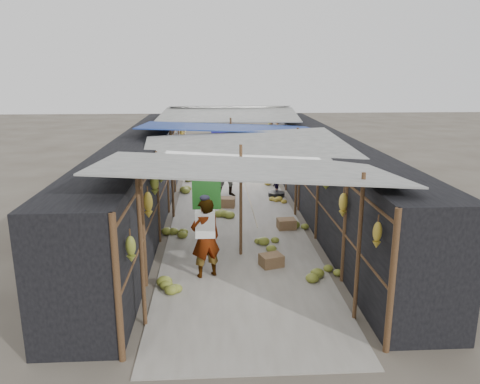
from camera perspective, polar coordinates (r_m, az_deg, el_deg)
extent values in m
plane|color=#6B6356|center=(8.34, 1.35, -15.50)|extent=(80.00, 80.00, 0.00)
cube|color=#9E998E|center=(14.33, -0.73, -2.31)|extent=(3.60, 16.00, 0.02)
cube|color=black|center=(14.18, -11.71, 1.96)|extent=(1.40, 15.00, 2.30)
cube|color=black|center=(14.41, 10.06, 2.24)|extent=(1.40, 15.00, 2.30)
cube|color=#8A6346|center=(10.37, 3.84, -8.36)|extent=(0.56, 0.50, 0.28)
cube|color=#8A6346|center=(12.75, 5.68, -3.92)|extent=(0.51, 0.42, 0.29)
cube|color=#8A6346|center=(14.68, -1.60, -1.29)|extent=(0.54, 0.46, 0.31)
cylinder|color=black|center=(15.96, 4.45, -0.31)|extent=(0.55, 0.55, 0.17)
imported|color=silver|center=(9.64, -4.23, -5.65)|extent=(0.73, 0.61, 1.70)
imported|color=#1E3599|center=(15.80, -1.46, 2.67)|extent=(0.91, 0.72, 1.82)
imported|color=#4C4642|center=(15.97, 4.38, 0.97)|extent=(0.34, 0.56, 0.85)
cylinder|color=brown|center=(7.84, -11.93, -7.31)|extent=(0.07, 0.07, 2.60)
cylinder|color=brown|center=(8.11, 14.27, -6.70)|extent=(0.07, 0.07, 2.60)
cylinder|color=brown|center=(10.61, 0.10, -1.16)|extent=(0.07, 0.07, 2.60)
cylinder|color=brown|center=(13.56, -8.28, 2.19)|extent=(0.07, 0.07, 2.60)
cylinder|color=brown|center=(13.71, 6.89, 2.38)|extent=(0.07, 0.07, 2.60)
cylinder|color=brown|center=(16.46, -1.13, 4.54)|extent=(0.07, 0.07, 2.60)
cylinder|color=brown|center=(19.44, -6.81, 6.00)|extent=(0.07, 0.07, 2.60)
cylinder|color=brown|center=(19.55, 3.84, 6.12)|extent=(0.07, 0.07, 2.60)
cube|color=#9C9B96|center=(8.38, 0.91, 3.02)|extent=(5.21, 3.19, 0.52)
cube|color=#9C9B96|center=(11.56, 0.74, 5.50)|extent=(5.23, 3.73, 0.50)
cube|color=navy|center=(14.80, -1.32, 7.90)|extent=(5.40, 3.60, 0.41)
cube|color=#9C9B96|center=(18.07, -1.37, 9.44)|extent=(5.37, 3.66, 0.27)
cube|color=#9C9B96|center=(20.46, -1.32, 10.33)|extent=(5.00, 1.99, 0.24)
cylinder|color=brown|center=(13.93, -9.04, 5.63)|extent=(0.06, 15.00, 0.06)
cylinder|color=brown|center=(14.10, 7.44, 5.80)|extent=(0.06, 15.00, 0.06)
cylinder|color=gray|center=(13.87, -0.75, 5.78)|extent=(0.02, 15.00, 0.02)
cube|color=white|center=(16.61, 1.83, 6.29)|extent=(0.60, 0.03, 0.55)
cube|color=#B81C40|center=(13.13, 3.12, 3.92)|extent=(0.50, 0.03, 0.60)
cube|color=navy|center=(18.34, -2.51, 6.99)|extent=(0.65, 0.03, 0.60)
cube|color=#256C24|center=(9.78, -4.11, -0.14)|extent=(0.60, 0.03, 0.70)
cube|color=#27189E|center=(14.33, -1.57, 4.84)|extent=(0.70, 0.03, 0.60)
cube|color=#1B58AF|center=(12.44, -0.16, 3.22)|extent=(0.55, 0.03, 0.65)
ellipsoid|color=olive|center=(7.34, -13.17, -6.80)|extent=(0.16, 0.13, 0.43)
ellipsoid|color=#AC922C|center=(9.20, -11.14, -1.58)|extent=(0.18, 0.16, 0.53)
ellipsoid|color=olive|center=(10.22, -10.37, 0.88)|extent=(0.19, 0.16, 0.48)
ellipsoid|color=olive|center=(11.44, -9.62, 1.97)|extent=(0.15, 0.13, 0.36)
ellipsoid|color=#AC922C|center=(13.40, -8.70, 3.38)|extent=(0.18, 0.15, 0.36)
ellipsoid|color=olive|center=(14.73, -8.22, 4.17)|extent=(0.16, 0.14, 0.43)
ellipsoid|color=olive|center=(16.45, -7.74, 6.00)|extent=(0.20, 0.17, 0.42)
ellipsoid|color=olive|center=(17.74, -7.42, 6.30)|extent=(0.15, 0.13, 0.36)
ellipsoid|color=#AC922C|center=(19.14, -7.13, 7.03)|extent=(0.16, 0.13, 0.41)
ellipsoid|color=olive|center=(20.63, -6.86, 7.28)|extent=(0.15, 0.13, 0.38)
ellipsoid|color=#AC922C|center=(7.47, 16.38, -5.06)|extent=(0.14, 0.12, 0.43)
ellipsoid|color=#AC922C|center=(9.23, 12.46, -1.57)|extent=(0.17, 0.14, 0.49)
ellipsoid|color=olive|center=(10.51, 10.47, 1.43)|extent=(0.19, 0.16, 0.43)
ellipsoid|color=olive|center=(11.66, 9.10, 2.37)|extent=(0.15, 0.13, 0.47)
ellipsoid|color=#AC922C|center=(13.43, 7.45, 3.81)|extent=(0.17, 0.14, 0.43)
ellipsoid|color=#AC922C|center=(14.95, 6.35, 5.21)|extent=(0.17, 0.14, 0.55)
ellipsoid|color=olive|center=(16.34, 5.53, 6.13)|extent=(0.16, 0.14, 0.40)
ellipsoid|color=olive|center=(17.90, 4.76, 6.37)|extent=(0.15, 0.13, 0.49)
ellipsoid|color=#AC922C|center=(19.19, 4.21, 6.98)|extent=(0.17, 0.15, 0.56)
ellipsoid|color=olive|center=(20.82, 3.63, 7.71)|extent=(0.19, 0.16, 0.59)
ellipsoid|color=olive|center=(9.47, -8.52, -10.96)|extent=(0.49, 0.42, 0.25)
ellipsoid|color=olive|center=(18.18, -5.93, 1.65)|extent=(0.50, 0.43, 0.25)
ellipsoid|color=olive|center=(16.57, -6.77, 0.37)|extent=(0.53, 0.45, 0.26)
ellipsoid|color=olive|center=(10.02, 10.22, -9.18)|extent=(0.72, 0.61, 0.36)
ellipsoid|color=olive|center=(12.24, -8.00, -4.91)|extent=(0.48, 0.41, 0.24)
ellipsoid|color=#AC922C|center=(15.41, 4.98, -0.59)|extent=(0.61, 0.52, 0.31)
ellipsoid|color=olive|center=(13.81, -1.94, -2.25)|extent=(0.71, 0.60, 0.35)
ellipsoid|color=olive|center=(13.00, 7.11, -3.69)|extent=(0.50, 0.43, 0.25)
ellipsoid|color=#AC922C|center=(17.81, 4.08, 1.59)|extent=(0.70, 0.59, 0.35)
ellipsoid|color=olive|center=(11.41, 3.13, -6.05)|extent=(0.64, 0.55, 0.32)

